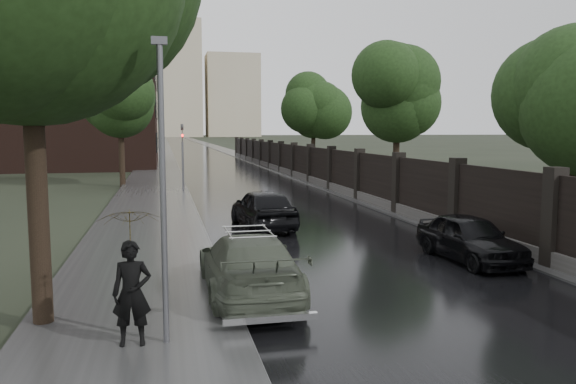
{
  "coord_description": "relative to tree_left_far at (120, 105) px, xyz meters",
  "views": [
    {
      "loc": [
        -5.38,
        -7.7,
        3.66
      ],
      "look_at": [
        -1.15,
        11.33,
        1.5
      ],
      "focal_mm": 35.0,
      "sensor_mm": 36.0,
      "label": 1
    }
  ],
  "objects": [
    {
      "name": "volga_sedan",
      "position": [
        4.4,
        -25.67,
        -4.54
      ],
      "size": [
        1.97,
        4.82,
        1.4
      ],
      "primitive_type": "imported",
      "rotation": [
        0.0,
        0.0,
        3.14
      ],
      "color": "#4A5342",
      "rests_on": "ground"
    },
    {
      "name": "hatchback_left",
      "position": [
        6.2,
        -17.31,
        -4.48
      ],
      "size": [
        2.1,
        4.57,
        1.52
      ],
      "primitive_type": "imported",
      "rotation": [
        0.0,
        0.0,
        3.21
      ],
      "color": "black",
      "rests_on": "ground"
    },
    {
      "name": "fence_right",
      "position": [
        12.6,
        2.01,
        -4.23
      ],
      "size": [
        0.45,
        75.72,
        2.7
      ],
      "color": "#383533",
      "rests_on": "ground"
    },
    {
      "name": "brick_building",
      "position": [
        -10.0,
        22.0,
        4.76
      ],
      "size": [
        24.0,
        18.0,
        20.0
      ],
      "primitive_type": "cube",
      "color": "black",
      "rests_on": "ground"
    },
    {
      "name": "tree_right_b",
      "position": [
        15.5,
        -8.0,
        -0.29
      ],
      "size": [
        4.08,
        4.08,
        7.01
      ],
      "color": "black",
      "rests_on": "ground"
    },
    {
      "name": "pedestrian_umbrella",
      "position": [
        2.07,
        -28.49,
        -3.28
      ],
      "size": [
        1.05,
        1.07,
        2.7
      ],
      "rotation": [
        0.0,
        0.0,
        -0.05
      ],
      "color": "black",
      "rests_on": "sidewalk_left"
    },
    {
      "name": "ground",
      "position": [
        8.0,
        -30.0,
        -5.24
      ],
      "size": [
        800.0,
        800.0,
        0.0
      ],
      "primitive_type": "plane",
      "color": "black",
      "rests_on": "ground"
    },
    {
      "name": "road",
      "position": [
        8.0,
        160.0,
        -5.23
      ],
      "size": [
        8.0,
        420.0,
        0.02
      ],
      "primitive_type": "cube",
      "color": "black",
      "rests_on": "ground"
    },
    {
      "name": "car_right_near",
      "position": [
        10.91,
        -23.78,
        -4.58
      ],
      "size": [
        1.75,
        3.96,
        1.32
      ],
      "primitive_type": "imported",
      "rotation": [
        0.0,
        0.0,
        0.05
      ],
      "color": "black",
      "rests_on": "ground"
    },
    {
      "name": "lamp_post",
      "position": [
        2.6,
        -28.5,
        -2.57
      ],
      "size": [
        0.25,
        0.12,
        5.11
      ],
      "color": "#59595E",
      "rests_on": "ground"
    },
    {
      "name": "sidewalk_left",
      "position": [
        2.0,
        160.0,
        -5.16
      ],
      "size": [
        4.0,
        420.0,
        0.16
      ],
      "primitive_type": "cube",
      "color": "#2D2D2D",
      "rests_on": "ground"
    },
    {
      "name": "verge_right",
      "position": [
        13.5,
        160.0,
        -5.2
      ],
      "size": [
        3.0,
        420.0,
        0.08
      ],
      "primitive_type": "cube",
      "color": "#2D2D2D",
      "rests_on": "ground"
    },
    {
      "name": "stalinist_tower",
      "position": [
        8.0,
        270.0,
        33.14
      ],
      "size": [
        92.0,
        30.0,
        159.0
      ],
      "color": "tan",
      "rests_on": "ground"
    },
    {
      "name": "traffic_light",
      "position": [
        3.7,
        -5.01,
        -2.84
      ],
      "size": [
        0.16,
        0.32,
        4.0
      ],
      "color": "#59595E",
      "rests_on": "ground"
    },
    {
      "name": "tree_right_a",
      "position": [
        15.5,
        -22.0,
        -0.29
      ],
      "size": [
        4.08,
        4.08,
        7.01
      ],
      "color": "black",
      "rests_on": "ground"
    },
    {
      "name": "tree_right_c",
      "position": [
        15.5,
        10.0,
        -0.29
      ],
      "size": [
        4.08,
        4.08,
        7.01
      ],
      "color": "black",
      "rests_on": "ground"
    },
    {
      "name": "tree_left_far",
      "position": [
        0.0,
        0.0,
        0.0
      ],
      "size": [
        4.25,
        4.25,
        7.39
      ],
      "color": "black",
      "rests_on": "ground"
    }
  ]
}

